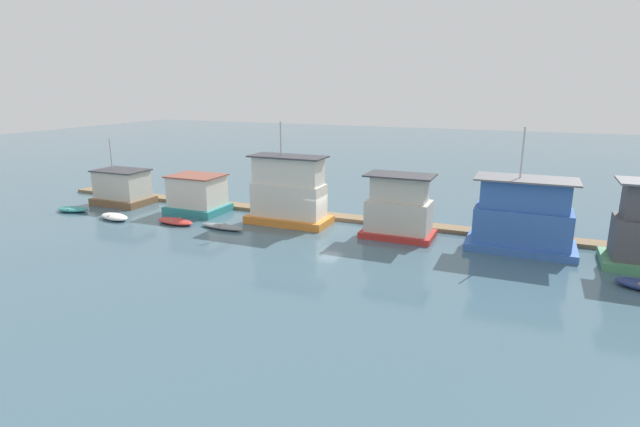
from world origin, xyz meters
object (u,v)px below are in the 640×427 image
Objects in this scene: houseboat_teal at (197,195)px; houseboat_orange at (288,193)px; houseboat_red at (399,210)px; dinghy_teal at (73,209)px; dinghy_white at (114,217)px; dinghy_red at (175,221)px; houseboat_brown at (123,188)px; mooring_post_near_right at (531,233)px; houseboat_blue at (522,218)px; dinghy_grey at (222,227)px.

houseboat_teal is 9.27m from houseboat_orange.
houseboat_red is 1.70× the size of dinghy_teal.
dinghy_white is (-5.13, -4.92, -1.38)m from houseboat_teal.
dinghy_white is 0.93× the size of dinghy_red.
dinghy_red is (9.29, -3.87, -1.38)m from houseboat_brown.
mooring_post_near_right is at bearing 3.06° from houseboat_brown.
houseboat_brown is 17.95m from houseboat_orange.
houseboat_brown reaches higher than mooring_post_near_right.
houseboat_teal is at bearing -176.21° from mooring_post_near_right.
dinghy_teal is 0.92× the size of dinghy_white.
dinghy_teal is (-29.40, -4.04, -1.90)m from houseboat_red.
dinghy_red is at bearing -167.98° from mooring_post_near_right.
houseboat_blue is (8.67, 0.45, 0.14)m from houseboat_red.
houseboat_brown is at bearing 179.70° from houseboat_red.
houseboat_brown is 4.86m from dinghy_teal.
dinghy_red is 4.51m from dinghy_grey.
houseboat_orange is 0.99× the size of houseboat_blue.
dinghy_white reaches higher than dinghy_teal.
dinghy_teal is at bearing 173.56° from dinghy_white.
dinghy_grey is at bearing 6.58° from dinghy_white.
houseboat_brown reaches higher than dinghy_grey.
dinghy_white is at bearing -53.42° from houseboat_brown.
mooring_post_near_right is at bearing 12.02° from dinghy_red.
dinghy_grey is at bearing 1.96° from dinghy_teal.
houseboat_red reaches higher than dinghy_grey.
houseboat_red is (9.41, -0.22, -0.44)m from houseboat_orange.
houseboat_brown is at bearing 126.58° from dinghy_white.
houseboat_brown is at bearing -179.33° from houseboat_teal.
dinghy_white is 2.16× the size of mooring_post_near_right.
houseboat_brown is at bearing 165.21° from dinghy_grey.
houseboat_teal is 27.32m from houseboat_blue.
houseboat_teal is at bearing 0.67° from houseboat_brown.
houseboat_orange is 2.08× the size of dinghy_grey.
dinghy_red is at bearing -171.11° from houseboat_blue.
houseboat_blue is 2.69× the size of dinghy_teal.
mooring_post_near_right is at bearing 12.68° from houseboat_red.
mooring_post_near_right is at bearing 9.01° from dinghy_teal.
houseboat_brown is 1.17× the size of houseboat_red.
houseboat_brown is 27.34m from houseboat_red.
dinghy_white is at bearing -173.42° from dinghy_grey.
houseboat_brown reaches higher than houseboat_teal.
dinghy_red is (-8.64, -3.96, -2.35)m from houseboat_orange.
dinghy_red is (-26.72, -4.18, -2.05)m from houseboat_blue.
houseboat_red is 3.39× the size of mooring_post_near_right.
houseboat_brown reaches higher than houseboat_red.
houseboat_brown is 3.96× the size of mooring_post_near_right.
houseboat_teal is 1.24× the size of dinghy_grey.
houseboat_teal is 18.64m from houseboat_red.
houseboat_teal reaches higher than dinghy_red.
houseboat_teal is 4.26m from dinghy_red.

